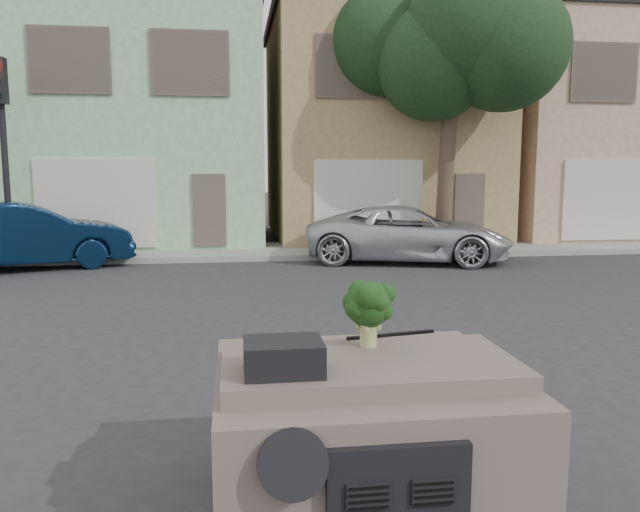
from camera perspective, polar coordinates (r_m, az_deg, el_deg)
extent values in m
plane|color=#303033|center=(7.45, -0.83, -10.50)|extent=(120.00, 120.00, 0.00)
cube|color=gray|center=(17.69, -4.99, 0.44)|extent=(40.00, 3.00, 0.15)
cube|color=#9AD199|center=(21.73, -15.10, 11.35)|extent=(7.20, 8.20, 7.55)
cube|color=#A38858|center=(22.11, 4.97, 11.52)|extent=(7.20, 8.20, 7.55)
cube|color=tan|center=(24.86, 22.39, 10.56)|extent=(7.20, 8.20, 7.55)
imported|color=#081B36|center=(16.50, -25.19, -1.08)|extent=(5.11, 3.23, 1.59)
imported|color=silver|center=(16.32, 8.05, -0.50)|extent=(5.65, 3.72, 1.44)
cube|color=black|center=(17.46, -26.95, 7.67)|extent=(0.40, 0.40, 5.10)
cube|color=#193419|center=(17.92, 11.64, 13.79)|extent=(4.40, 4.00, 8.50)
cube|color=#6C5B52|center=(4.48, 4.03, -15.65)|extent=(2.00, 1.80, 1.12)
cube|color=black|center=(3.85, -3.37, -9.17)|extent=(0.48, 0.38, 0.20)
cube|color=black|center=(4.71, 6.50, -7.17)|extent=(0.69, 0.15, 0.02)
cube|color=black|center=(4.37, 4.46, -5.24)|extent=(0.54, 0.54, 0.47)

